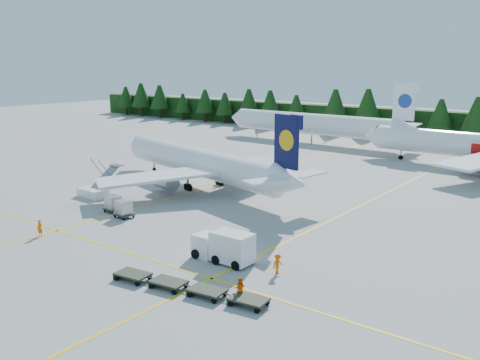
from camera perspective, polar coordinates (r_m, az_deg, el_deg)
The scene contains 15 objects.
ground at distance 49.66m, azimuth -3.90°, elevation -6.69°, with size 320.00×320.00×0.00m, color #999994.
taxi_stripe_a at distance 73.07m, azimuth -1.93°, elevation -0.41°, with size 0.25×120.00×0.01m, color yellow.
taxi_stripe_b at distance 62.79m, azimuth 12.43°, elevation -2.85°, with size 0.25×120.00×0.01m, color yellow.
taxi_stripe_cross at distance 45.58m, azimuth -8.90°, elevation -8.60°, with size 80.00×0.25×0.01m, color yellow.
treeline_hedge at distance 122.03m, azimuth 22.30°, elevation 5.29°, with size 220.00×4.00×6.00m, color black.
airliner_navy at distance 71.87m, azimuth -4.79°, elevation 1.99°, with size 36.56×29.69×10.86m.
airliner_red at distance 90.73m, azimuth 24.00°, elevation 3.31°, with size 40.29×33.09×11.71m.
airliner_far_left at distance 112.41m, azimuth 6.98°, elevation 6.06°, with size 43.05×5.91×12.51m.
airstairs at distance 68.38m, azimuth -15.22°, elevation -1.08°, with size 4.06×5.51×3.57m.
service_truck at distance 44.83m, azimuth -1.85°, elevation -7.04°, with size 5.46×2.07×2.63m.
dolly_train at distance 39.46m, azimuth -5.61°, elevation -11.17°, with size 12.43×3.68×0.15m.
uld_pair at distance 59.53m, azimuth -12.84°, elevation -2.67°, with size 4.68×2.46×1.56m.
crew_a at distance 54.46m, azimuth -20.57°, elevation -4.84°, with size 0.60×0.39×1.64m, color #FE5F05.
crew_b at distance 38.09m, azimuth -0.03°, elevation -11.47°, with size 0.79×0.62×1.63m, color #FF6805.
crew_c at distance 42.48m, azimuth 4.05°, elevation -8.91°, with size 0.67×0.45×1.62m, color #FF6905.
Camera 1 is at (30.90, -35.31, 16.27)m, focal length 40.00 mm.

